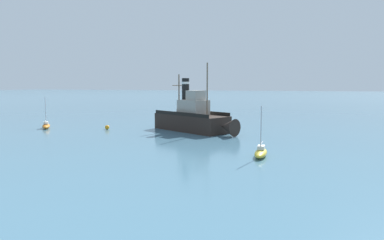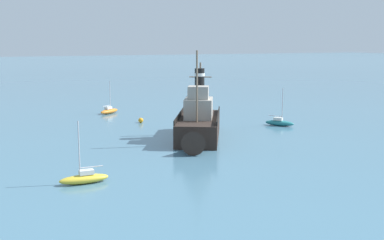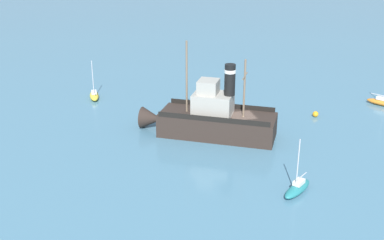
# 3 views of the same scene
# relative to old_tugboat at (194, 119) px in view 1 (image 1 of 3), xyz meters

# --- Properties ---
(ground_plane) EXTENTS (600.00, 600.00, 0.00)m
(ground_plane) POSITION_rel_old_tugboat_xyz_m (-1.20, -2.90, -1.83)
(ground_plane) COLOR #477289
(old_tugboat) EXTENTS (9.89, 14.25, 9.90)m
(old_tugboat) POSITION_rel_old_tugboat_xyz_m (0.00, 0.00, 0.00)
(old_tugboat) COLOR #2D231E
(old_tugboat) RESTS_ON ground
(sailboat_yellow) EXTENTS (3.81, 1.12, 4.90)m
(sailboat_yellow) POSITION_rel_old_tugboat_xyz_m (15.10, 11.45, -1.40)
(sailboat_yellow) COLOR gold
(sailboat_yellow) RESTS_ON ground
(sailboat_orange) EXTENTS (3.69, 3.17, 4.90)m
(sailboat_orange) POSITION_rel_old_tugboat_xyz_m (4.10, -23.05, -1.40)
(sailboat_orange) COLOR orange
(sailboat_orange) RESTS_ON ground
(sailboat_teal) EXTENTS (3.22, 3.67, 4.90)m
(sailboat_teal) POSITION_rel_old_tugboat_xyz_m (-13.28, -3.62, -1.40)
(sailboat_teal) COLOR #23757A
(sailboat_teal) RESTS_ON ground
(mooring_buoy) EXTENTS (0.67, 0.67, 0.67)m
(mooring_buoy) POSITION_rel_old_tugboat_xyz_m (2.36, -13.18, -1.50)
(mooring_buoy) COLOR orange
(mooring_buoy) RESTS_ON ground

